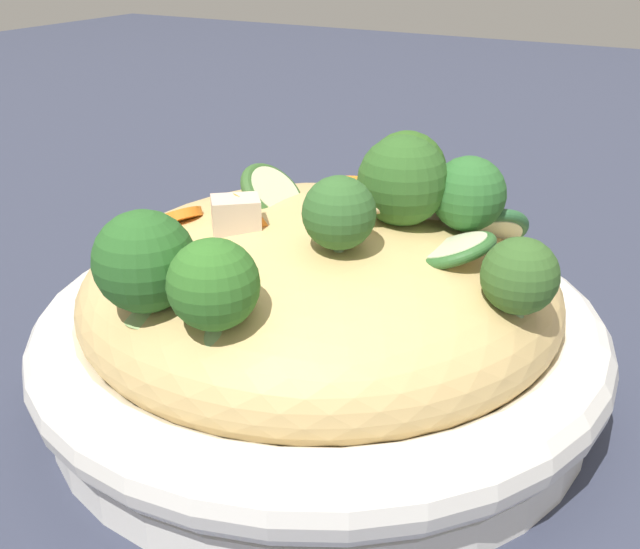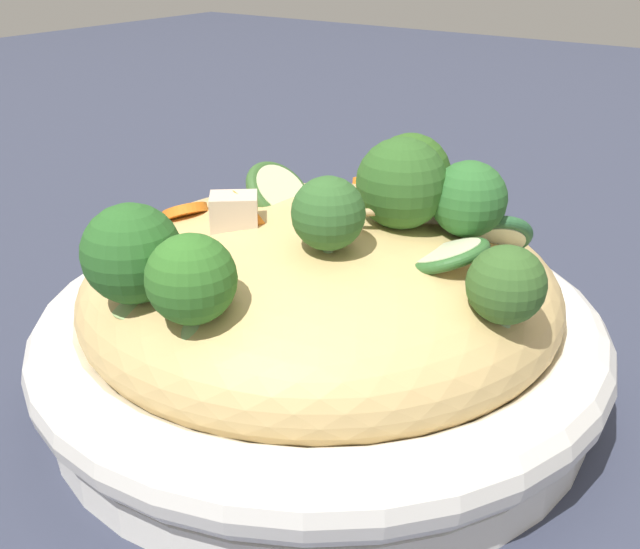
{
  "view_description": "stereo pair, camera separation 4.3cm",
  "coord_description": "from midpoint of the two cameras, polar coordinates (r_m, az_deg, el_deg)",
  "views": [
    {
      "loc": [
        -0.34,
        -0.19,
        0.25
      ],
      "look_at": [
        0.0,
        0.0,
        0.07
      ],
      "focal_mm": 44.13,
      "sensor_mm": 36.0,
      "label": 1
    },
    {
      "loc": [
        -0.32,
        -0.23,
        0.25
      ],
      "look_at": [
        0.0,
        0.0,
        0.07
      ],
      "focal_mm": 44.13,
      "sensor_mm": 36.0,
      "label": 2
    }
  ],
  "objects": [
    {
      "name": "ground_plane",
      "position": [
        0.46,
        -2.67,
        -8.39
      ],
      "size": [
        3.0,
        3.0,
        0.0
      ],
      "primitive_type": "plane",
      "color": "#323749"
    },
    {
      "name": "serving_bowl",
      "position": [
        0.45,
        -2.75,
        -5.18
      ],
      "size": [
        0.32,
        0.32,
        0.06
      ],
      "color": "white",
      "rests_on": "ground_plane"
    },
    {
      "name": "noodle_heap",
      "position": [
        0.43,
        -2.83,
        -1.14
      ],
      "size": [
        0.26,
        0.26,
        0.1
      ],
      "color": "tan",
      "rests_on": "serving_bowl"
    },
    {
      "name": "broccoli_florets",
      "position": [
        0.38,
        -1.31,
        3.86
      ],
      "size": [
        0.2,
        0.19,
        0.07
      ],
      "color": "#90B66E",
      "rests_on": "serving_bowl"
    },
    {
      "name": "carrot_coins",
      "position": [
        0.45,
        -5.86,
        5.14
      ],
      "size": [
        0.16,
        0.08,
        0.04
      ],
      "color": "orange",
      "rests_on": "serving_bowl"
    },
    {
      "name": "zucchini_slices",
      "position": [
        0.42,
        2.6,
        3.82
      ],
      "size": [
        0.09,
        0.16,
        0.05
      ],
      "color": "beige",
      "rests_on": "serving_bowl"
    },
    {
      "name": "chicken_chunks",
      "position": [
        0.42,
        -1.22,
        4.72
      ],
      "size": [
        0.11,
        0.1,
        0.02
      ],
      "color": "beige",
      "rests_on": "serving_bowl"
    }
  ]
}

